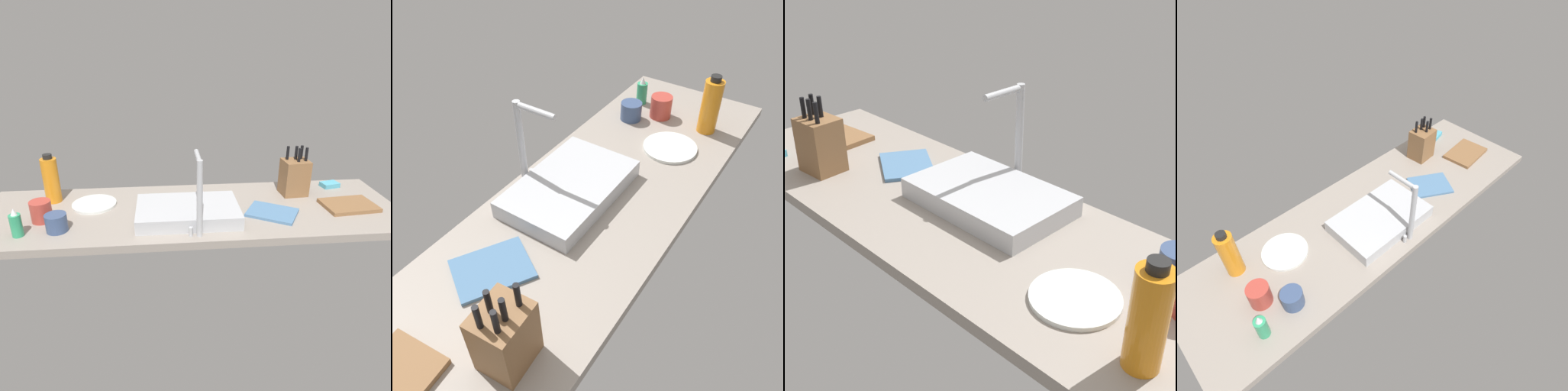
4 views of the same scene
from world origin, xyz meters
The scene contains 8 objects.
countertop_slab centered at (0.00, 0.00, 1.75)cm, with size 193.20×58.95×3.50cm, color gray.
sink_basin centered at (2.60, 8.28, 6.52)cm, with size 44.65×28.61×6.04cm, color #B7BABF.
faucet centered at (-0.84, 22.82, 22.36)cm, with size 5.50×15.63×31.99cm.
knife_block centered at (-52.47, -13.17, 12.72)cm, with size 13.20×11.76×24.47cm.
cutting_board centered at (-73.54, 4.43, 4.40)cm, with size 23.83×16.63×1.80cm, color brown.
water_bottle centered at (65.90, -14.98, 14.64)cm, with size 7.47×7.47×23.76cm.
dinner_plate centered at (45.82, -8.43, 4.10)cm, with size 20.67×20.67×1.20cm, color silver.
dish_towel centered at (-35.71, 7.96, 4.10)cm, with size 21.20×16.24×1.20cm, color teal.
Camera 3 is at (98.75, -89.29, 79.71)cm, focal length 49.89 mm.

